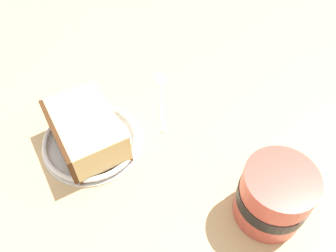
{
  "coord_description": "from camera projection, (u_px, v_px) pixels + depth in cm",
  "views": [
    {
      "loc": [
        -8.26,
        -28.07,
        41.2
      ],
      "look_at": [
        4.66,
        -0.8,
        3.0
      ],
      "focal_mm": 37.39,
      "sensor_mm": 36.0,
      "label": 1
    }
  ],
  "objects": [
    {
      "name": "ground_plane",
      "position": [
        137.0,
        153.0,
        0.52
      ],
      "size": [
        147.45,
        147.45,
        3.64
      ],
      "primitive_type": "cube",
      "color": "tan"
    },
    {
      "name": "small_plate",
      "position": [
        91.0,
        142.0,
        0.5
      ],
      "size": [
        13.99,
        13.99,
        1.48
      ],
      "color": "white",
      "rests_on": "ground_plane"
    },
    {
      "name": "cake_slice",
      "position": [
        86.0,
        131.0,
        0.48
      ],
      "size": [
        9.04,
        12.26,
        5.39
      ],
      "color": "#472814",
      "rests_on": "small_plate"
    },
    {
      "name": "tea_mug",
      "position": [
        274.0,
        195.0,
        0.41
      ],
      "size": [
        8.55,
        10.16,
        8.5
      ],
      "color": "#BF4C3F",
      "rests_on": "ground_plane"
    },
    {
      "name": "teaspoon",
      "position": [
        160.0,
        87.0,
        0.57
      ],
      "size": [
        6.1,
        12.3,
        0.8
      ],
      "color": "silver",
      "rests_on": "ground_plane"
    }
  ]
}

